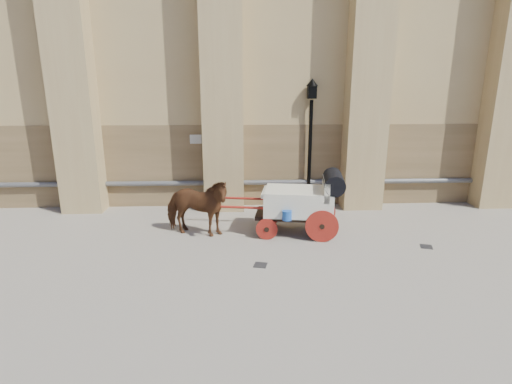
{
  "coord_description": "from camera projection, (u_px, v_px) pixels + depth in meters",
  "views": [
    {
      "loc": [
        -0.44,
        -10.4,
        4.42
      ],
      "look_at": [
        0.04,
        1.0,
        1.32
      ],
      "focal_mm": 28.0,
      "sensor_mm": 36.0,
      "label": 1
    }
  ],
  "objects": [
    {
      "name": "ground",
      "position": [
        256.0,
        247.0,
        11.2
      ],
      "size": [
        90.0,
        90.0,
        0.0
      ],
      "primitive_type": "plane",
      "color": "gray",
      "rests_on": "ground"
    },
    {
      "name": "street_lamp",
      "position": [
        310.0,
        140.0,
        14.3
      ],
      "size": [
        0.43,
        0.43,
        4.6
      ],
      "color": "black",
      "rests_on": "ground"
    },
    {
      "name": "horse",
      "position": [
        196.0,
        207.0,
        11.82
      ],
      "size": [
        2.29,
        1.52,
        1.78
      ],
      "primitive_type": "imported",
      "rotation": [
        0.0,
        0.0,
        1.28
      ],
      "color": "brown",
      "rests_on": "ground"
    },
    {
      "name": "drain_grate_far",
      "position": [
        426.0,
        247.0,
        11.19
      ],
      "size": [
        0.4,
        0.4,
        0.01
      ],
      "primitive_type": "cube",
      "rotation": [
        0.0,
        0.0,
        -0.31
      ],
      "color": "black",
      "rests_on": "ground"
    },
    {
      "name": "drain_grate_near",
      "position": [
        260.0,
        265.0,
        10.05
      ],
      "size": [
        0.39,
        0.39,
        0.01
      ],
      "primitive_type": "cube",
      "rotation": [
        0.0,
        0.0,
        -0.25
      ],
      "color": "black",
      "rests_on": "ground"
    },
    {
      "name": "carriage",
      "position": [
        304.0,
        200.0,
        11.96
      ],
      "size": [
        4.56,
        1.87,
        1.94
      ],
      "rotation": [
        0.0,
        0.0,
        -0.16
      ],
      "color": "black",
      "rests_on": "ground"
    }
  ]
}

